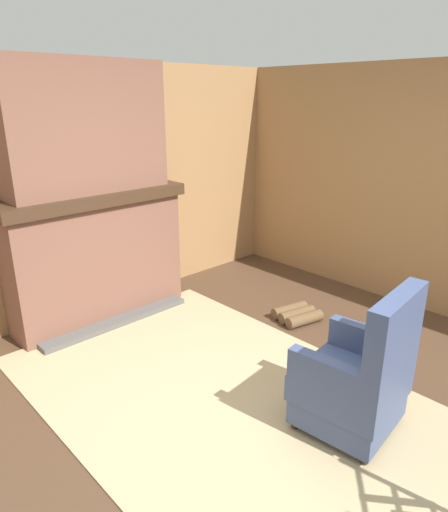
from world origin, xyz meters
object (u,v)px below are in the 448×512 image
at_px(oil_lamp_vase, 19,188).
at_px(decorative_plate_on_mantel, 98,176).
at_px(firewood_stack, 297,314).
at_px(storage_case, 125,179).
at_px(armchair, 358,381).

relative_size(oil_lamp_vase, decorative_plate_on_mantel, 1.22).
bearing_deg(oil_lamp_vase, firewood_stack, 53.03).
bearing_deg(storage_case, armchair, -0.75).
xyz_separation_m(oil_lamp_vase, storage_case, (0.00, 1.02, -0.04)).
relative_size(firewood_stack, decorative_plate_on_mantel, 1.87).
bearing_deg(storage_case, firewood_stack, 32.56).
relative_size(armchair, decorative_plate_on_mantel, 4.19).
height_order(armchair, storage_case, storage_case).
xyz_separation_m(storage_case, decorative_plate_on_mantel, (-0.02, -0.28, 0.06)).
bearing_deg(firewood_stack, decorative_plate_on_mantel, -140.87).
height_order(oil_lamp_vase, decorative_plate_on_mantel, oil_lamp_vase).
relative_size(armchair, firewood_stack, 2.24).
relative_size(firewood_stack, storage_case, 2.08).
height_order(firewood_stack, oil_lamp_vase, oil_lamp_vase).
height_order(oil_lamp_vase, storage_case, oil_lamp_vase).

